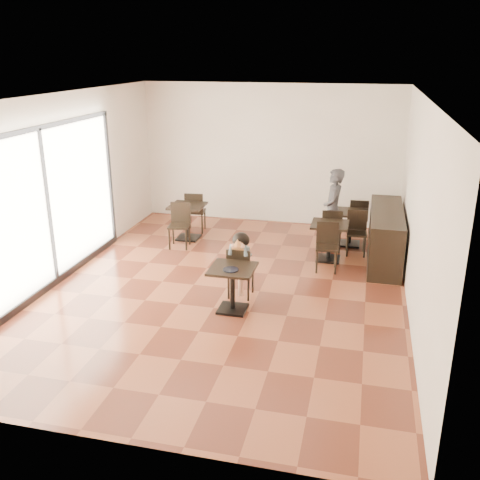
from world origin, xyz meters
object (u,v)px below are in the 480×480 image
(child, at_px, (241,265))
(chair_back_a, at_px, (358,218))
(child_table, at_px, (233,289))
(chair_left_b, at_px, (179,226))
(child_chair, at_px, (241,271))
(adult_patron, at_px, (333,209))
(cafe_table_back, at_px, (350,228))
(chair_mid_a, at_px, (331,229))
(chair_left_a, at_px, (196,211))
(cafe_table_left, at_px, (188,222))
(chair_mid_b, at_px, (327,248))
(cafe_table_mid, at_px, (329,242))
(chair_back_b, at_px, (356,234))

(child, distance_m, chair_back_a, 3.95)
(child_table, bearing_deg, chair_left_b, 125.00)
(child_chair, xyz_separation_m, adult_patron, (1.29, 2.67, 0.40))
(cafe_table_back, distance_m, chair_mid_a, 0.57)
(chair_mid_a, relative_size, chair_left_a, 0.97)
(chair_back_a, bearing_deg, cafe_table_left, 12.18)
(cafe_table_back, relative_size, chair_mid_b, 0.81)
(chair_left_a, bearing_deg, child, 112.90)
(chair_left_a, height_order, chair_back_a, chair_left_a)
(child_chair, relative_size, chair_mid_b, 0.98)
(cafe_table_back, bearing_deg, chair_mid_a, -129.41)
(chair_mid_b, distance_m, chair_left_b, 3.11)
(cafe_table_mid, distance_m, chair_mid_b, 0.56)
(cafe_table_left, distance_m, chair_back_a, 3.70)
(chair_back_b, bearing_deg, cafe_table_back, 101.75)
(child_chair, xyz_separation_m, chair_left_b, (-1.78, 1.99, 0.02))
(cafe_table_mid, bearing_deg, chair_mid_a, 90.00)
(chair_left_b, bearing_deg, child_table, -62.02)
(child_table, relative_size, cafe_table_left, 0.95)
(cafe_table_mid, relative_size, chair_mid_a, 0.83)
(adult_patron, distance_m, chair_mid_b, 1.29)
(adult_patron, relative_size, chair_back_b, 1.90)
(chair_back_a, xyz_separation_m, chair_back_b, (0.00, -1.10, 0.00))
(cafe_table_back, bearing_deg, child_chair, -118.98)
(cafe_table_mid, relative_size, cafe_table_back, 1.02)
(child_chair, distance_m, chair_mid_a, 2.84)
(chair_back_b, bearing_deg, chair_mid_a, 164.02)
(child_chair, height_order, child, child)
(chair_mid_a, distance_m, chair_left_a, 3.11)
(child_chair, bearing_deg, cafe_table_mid, -122.96)
(child_table, xyz_separation_m, chair_mid_a, (1.29, 3.08, 0.08))
(adult_patron, xyz_separation_m, chair_back_a, (0.50, 0.85, -0.39))
(chair_left_a, bearing_deg, chair_left_b, 82.98)
(cafe_table_mid, relative_size, chair_back_b, 0.85)
(child, distance_m, chair_back_b, 3.01)
(chair_left_a, bearing_deg, chair_mid_b, 144.62)
(child, bearing_deg, chair_mid_b, 48.11)
(chair_left_a, bearing_deg, chair_back_b, 162.38)
(cafe_table_left, xyz_separation_m, chair_back_b, (3.57, -0.12, 0.06))
(adult_patron, bearing_deg, child_table, -25.02)
(cafe_table_mid, distance_m, chair_mid_a, 0.56)
(cafe_table_back, distance_m, chair_mid_b, 1.58)
(chair_mid_a, relative_size, chair_back_a, 1.02)
(cafe_table_back, relative_size, chair_back_b, 0.83)
(chair_left_b, bearing_deg, chair_back_b, -0.12)
(chair_mid_b, xyz_separation_m, chair_back_b, (0.50, 0.99, -0.01))
(cafe_table_back, relative_size, chair_back_a, 0.83)
(chair_left_b, distance_m, chair_back_b, 3.59)
(child, bearing_deg, chair_mid_a, 63.08)
(child, height_order, adult_patron, adult_patron)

